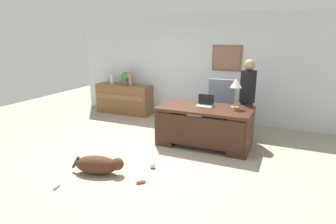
{
  "coord_description": "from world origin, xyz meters",
  "views": [
    {
      "loc": [
        2.21,
        -4.43,
        2.15
      ],
      "look_at": [
        0.14,
        0.3,
        0.75
      ],
      "focal_mm": 30.13,
      "sensor_mm": 36.0,
      "label": 1
    }
  ],
  "objects_px": {
    "person_standing": "(247,99)",
    "dog_toy_ball": "(153,165)",
    "desk_lamp": "(236,85)",
    "vase_with_flowers": "(130,77)",
    "vase_empty": "(112,79)",
    "dog_toy_bone": "(141,182)",
    "desk": "(204,125)",
    "potted_plant": "(125,78)",
    "armchair": "(220,110)",
    "dog_lying": "(99,165)",
    "dog_toy_plush": "(56,186)",
    "laptop": "(205,103)",
    "credenza": "(124,99)"
  },
  "relations": [
    {
      "from": "desk_lamp",
      "to": "vase_empty",
      "type": "xyz_separation_m",
      "value": [
        -3.73,
        1.28,
        -0.29
      ]
    },
    {
      "from": "dog_toy_plush",
      "to": "vase_empty",
      "type": "bearing_deg",
      "value": 113.3
    },
    {
      "from": "laptop",
      "to": "dog_toy_bone",
      "type": "xyz_separation_m",
      "value": [
        -0.38,
        -2.01,
        -0.82
      ]
    },
    {
      "from": "person_standing",
      "to": "laptop",
      "type": "height_order",
      "value": "person_standing"
    },
    {
      "from": "dog_lying",
      "to": "vase_empty",
      "type": "relative_size",
      "value": 3.27
    },
    {
      "from": "vase_with_flowers",
      "to": "potted_plant",
      "type": "relative_size",
      "value": 1.0
    },
    {
      "from": "vase_empty",
      "to": "dog_toy_bone",
      "type": "xyz_separation_m",
      "value": [
        2.78,
        -3.35,
        -0.93
      ]
    },
    {
      "from": "desk",
      "to": "armchair",
      "type": "height_order",
      "value": "armchair"
    },
    {
      "from": "dog_toy_bone",
      "to": "potted_plant",
      "type": "bearing_deg",
      "value": 124.68
    },
    {
      "from": "desk",
      "to": "vase_with_flowers",
      "type": "bearing_deg",
      "value": 150.31
    },
    {
      "from": "desk",
      "to": "vase_empty",
      "type": "height_order",
      "value": "vase_empty"
    },
    {
      "from": "desk",
      "to": "person_standing",
      "type": "distance_m",
      "value": 1.09
    },
    {
      "from": "dog_toy_bone",
      "to": "dog_lying",
      "type": "bearing_deg",
      "value": 179.29
    },
    {
      "from": "potted_plant",
      "to": "desk_lamp",
      "type": "bearing_deg",
      "value": -21.35
    },
    {
      "from": "dog_toy_ball",
      "to": "laptop",
      "type": "bearing_deg",
      "value": 73.26
    },
    {
      "from": "dog_toy_bone",
      "to": "laptop",
      "type": "bearing_deg",
      "value": 79.3
    },
    {
      "from": "laptop",
      "to": "vase_empty",
      "type": "xyz_separation_m",
      "value": [
        -3.16,
        1.34,
        0.11
      ]
    },
    {
      "from": "dog_lying",
      "to": "person_standing",
      "type": "bearing_deg",
      "value": 53.81
    },
    {
      "from": "person_standing",
      "to": "dog_toy_bone",
      "type": "distance_m",
      "value": 2.94
    },
    {
      "from": "dog_lying",
      "to": "desk_lamp",
      "type": "distance_m",
      "value": 2.9
    },
    {
      "from": "credenza",
      "to": "dog_toy_plush",
      "type": "relative_size",
      "value": 10.32
    },
    {
      "from": "dog_lying",
      "to": "potted_plant",
      "type": "bearing_deg",
      "value": 114.82
    },
    {
      "from": "person_standing",
      "to": "dog_lying",
      "type": "relative_size",
      "value": 1.97
    },
    {
      "from": "potted_plant",
      "to": "dog_toy_plush",
      "type": "xyz_separation_m",
      "value": [
        1.24,
        -3.96,
        -0.99
      ]
    },
    {
      "from": "desk",
      "to": "desk_lamp",
      "type": "bearing_deg",
      "value": 20.02
    },
    {
      "from": "dog_toy_bone",
      "to": "desk",
      "type": "bearing_deg",
      "value": 77.46
    },
    {
      "from": "potted_plant",
      "to": "dog_toy_ball",
      "type": "height_order",
      "value": "potted_plant"
    },
    {
      "from": "dog_lying",
      "to": "dog_toy_ball",
      "type": "height_order",
      "value": "dog_lying"
    },
    {
      "from": "dog_lying",
      "to": "dog_toy_ball",
      "type": "distance_m",
      "value": 0.88
    },
    {
      "from": "armchair",
      "to": "vase_empty",
      "type": "height_order",
      "value": "armchair"
    },
    {
      "from": "desk",
      "to": "credenza",
      "type": "bearing_deg",
      "value": 152.29
    },
    {
      "from": "desk_lamp",
      "to": "dog_toy_ball",
      "type": "xyz_separation_m",
      "value": [
        -1.02,
        -1.54,
        -1.2
      ]
    },
    {
      "from": "armchair",
      "to": "dog_toy_ball",
      "type": "distance_m",
      "value": 2.36
    },
    {
      "from": "dog_lying",
      "to": "vase_empty",
      "type": "height_order",
      "value": "vase_empty"
    },
    {
      "from": "credenza",
      "to": "armchair",
      "type": "distance_m",
      "value": 2.95
    },
    {
      "from": "laptop",
      "to": "dog_toy_plush",
      "type": "distance_m",
      "value": 3.1
    },
    {
      "from": "desk",
      "to": "person_standing",
      "type": "relative_size",
      "value": 1.07
    },
    {
      "from": "dog_toy_plush",
      "to": "vase_with_flowers",
      "type": "bearing_deg",
      "value": 105.51
    },
    {
      "from": "credenza",
      "to": "laptop",
      "type": "xyz_separation_m",
      "value": [
        2.77,
        -1.34,
        0.43
      ]
    },
    {
      "from": "desk_lamp",
      "to": "vase_with_flowers",
      "type": "xyz_separation_m",
      "value": [
        -3.13,
        1.28,
        -0.2
      ]
    },
    {
      "from": "person_standing",
      "to": "dog_toy_bone",
      "type": "bearing_deg",
      "value": -113.26
    },
    {
      "from": "desk_lamp",
      "to": "potted_plant",
      "type": "bearing_deg",
      "value": 158.65
    },
    {
      "from": "desk",
      "to": "vase_with_flowers",
      "type": "relative_size",
      "value": 5.06
    },
    {
      "from": "person_standing",
      "to": "dog_toy_ball",
      "type": "height_order",
      "value": "person_standing"
    },
    {
      "from": "dog_lying",
      "to": "desk",
      "type": "bearing_deg",
      "value": 57.45
    },
    {
      "from": "dog_toy_plush",
      "to": "desk_lamp",
      "type": "bearing_deg",
      "value": 52.82
    },
    {
      "from": "credenza",
      "to": "dog_toy_ball",
      "type": "bearing_deg",
      "value": -50.5
    },
    {
      "from": "dog_toy_ball",
      "to": "credenza",
      "type": "bearing_deg",
      "value": 129.5
    },
    {
      "from": "desk",
      "to": "dog_toy_ball",
      "type": "relative_size",
      "value": 18.61
    },
    {
      "from": "dog_lying",
      "to": "laptop",
      "type": "xyz_separation_m",
      "value": [
        1.15,
        2.0,
        0.69
      ]
    }
  ]
}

